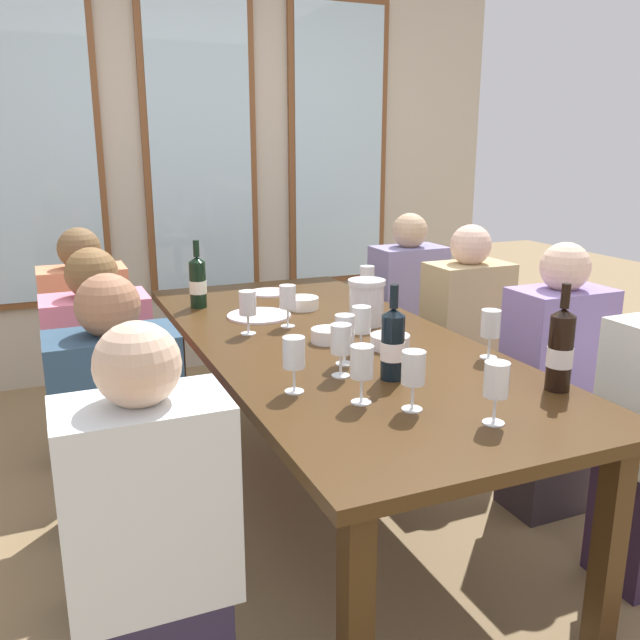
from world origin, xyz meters
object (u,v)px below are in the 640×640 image
object	(u,v)px
wine_glass_2	(362,365)
wine_glass_10	(341,341)
white_plate_1	(269,293)
wine_glass_6	(361,322)
wine_glass_1	(345,330)
seated_person_3	(554,388)
wine_bottle_0	(198,282)
seated_person_5	(465,346)
seated_person_6	(89,353)
seated_person_7	(407,319)
wine_bottle_2	(560,349)
tasting_bowl_2	(390,342)
metal_pitcher	(366,302)
wine_glass_5	(367,278)
tasting_bowl_0	(302,303)
white_plate_0	(259,316)
seated_person_2	(121,458)
wine_glass_3	(248,305)
dining_table	(331,356)
wine_glass_8	(294,355)
wine_glass_7	(413,369)
wine_bottle_1	(392,344)
wine_glass_4	(288,299)
wine_glass_0	(496,381)
tasting_bowl_1	(327,335)
wine_glass_9	(490,326)
seated_person_0	(152,563)
seated_person_4	(103,399)

from	to	relation	value
wine_glass_2	wine_glass_10	xyz separation A→B (m)	(0.04, 0.23, 0.00)
white_plate_1	wine_glass_6	xyz separation A→B (m)	(-0.02, -1.06, 0.11)
wine_glass_1	seated_person_3	world-z (taller)	seated_person_3
wine_bottle_0	seated_person_5	distance (m)	1.30
seated_person_6	seated_person_7	world-z (taller)	same
wine_bottle_2	tasting_bowl_2	world-z (taller)	wine_bottle_2
metal_pitcher	wine_glass_6	world-z (taller)	metal_pitcher
wine_bottle_2	wine_glass_5	size ratio (longest dim) A/B	1.91
wine_bottle_0	tasting_bowl_0	bearing A→B (deg)	-26.84
white_plate_0	white_plate_1	xyz separation A→B (m)	(0.19, 0.42, 0.00)
white_plate_1	wine_glass_10	size ratio (longest dim) A/B	1.18
white_plate_1	seated_person_2	xyz separation A→B (m)	(-0.88, -1.13, -0.22)
metal_pitcher	tasting_bowl_2	bearing A→B (deg)	-101.98
wine_glass_1	white_plate_1	bearing A→B (deg)	84.03
seated_person_5	wine_bottle_0	bearing A→B (deg)	160.63
seated_person_7	wine_glass_3	bearing A→B (deg)	-149.54
dining_table	wine_glass_3	world-z (taller)	wine_glass_3
seated_person_5	tasting_bowl_0	bearing A→B (deg)	165.17
wine_glass_3	seated_person_3	xyz separation A→B (m)	(1.11, -0.51, -0.33)
tasting_bowl_2	seated_person_5	distance (m)	0.87
wine_glass_8	seated_person_2	distance (m)	0.63
wine_glass_5	wine_glass_7	size ratio (longest dim) A/B	1.00
dining_table	wine_bottle_1	size ratio (longest dim) A/B	7.43
wine_glass_4	wine_glass_5	xyz separation A→B (m)	(0.50, 0.26, -0.00)
white_plate_0	wine_glass_4	size ratio (longest dim) A/B	1.60
tasting_bowl_0	seated_person_6	world-z (taller)	seated_person_6
wine_glass_0	seated_person_2	bearing A→B (deg)	145.63
tasting_bowl_1	white_plate_1	bearing A→B (deg)	85.56
wine_glass_1	wine_glass_8	size ratio (longest dim) A/B	1.00
wine_glass_1	seated_person_7	world-z (taller)	seated_person_7
wine_glass_9	seated_person_5	size ratio (longest dim) A/B	0.16
wine_glass_2	seated_person_6	xyz separation A→B (m)	(-0.65, 1.52, -0.33)
white_plate_0	wine_glass_5	distance (m)	0.57
wine_bottle_2	wine_glass_9	bearing A→B (deg)	90.38
dining_table	seated_person_5	bearing A→B (deg)	19.24
white_plate_0	wine_bottle_1	bearing A→B (deg)	-81.02
wine_bottle_1	seated_person_2	distance (m)	0.92
white_plate_0	wine_glass_9	size ratio (longest dim) A/B	1.60
seated_person_7	seated_person_0	bearing A→B (deg)	-134.48
white_plate_0	tasting_bowl_0	distance (m)	0.23
wine_bottle_2	tasting_bowl_1	bearing A→B (deg)	121.24
wine_glass_9	wine_glass_10	size ratio (longest dim) A/B	1.00
tasting_bowl_1	wine_glass_0	bearing A→B (deg)	-82.91
dining_table	seated_person_4	distance (m)	0.89
white_plate_1	seated_person_7	xyz separation A→B (m)	(0.80, -0.01, -0.22)
seated_person_6	seated_person_7	distance (m)	1.67
seated_person_3	wine_glass_7	bearing A→B (deg)	-155.22
white_plate_0	wine_glass_0	xyz separation A→B (m)	(0.23, -1.34, 0.12)
wine_glass_9	wine_bottle_0	bearing A→B (deg)	123.91
seated_person_0	wine_bottle_1	bearing A→B (deg)	24.26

